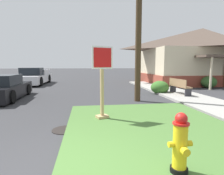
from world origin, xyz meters
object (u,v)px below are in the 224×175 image
(parked_sedan_black, at_px, (2,89))
(manhole_cover, at_px, (65,130))
(utility_pole, at_px, (139,2))
(pickup_truck_white, at_px, (34,77))
(street_bench, at_px, (179,86))
(fire_hydrant, at_px, (180,145))
(stop_sign, at_px, (102,84))

(parked_sedan_black, bearing_deg, manhole_cover, -54.05)
(utility_pole, bearing_deg, pickup_truck_white, 129.17)
(utility_pole, bearing_deg, manhole_cover, -129.90)
(manhole_cover, bearing_deg, pickup_truck_white, 107.90)
(parked_sedan_black, relative_size, street_bench, 2.49)
(manhole_cover, bearing_deg, parked_sedan_black, 125.95)
(parked_sedan_black, distance_m, pickup_truck_white, 7.19)
(fire_hydrant, bearing_deg, manhole_cover, 129.86)
(fire_hydrant, distance_m, street_bench, 7.98)
(street_bench, bearing_deg, fire_hydrant, -117.65)
(manhole_cover, distance_m, street_bench, 7.40)
(stop_sign, xyz_separation_m, manhole_cover, (-1.08, -0.74, -1.14))
(pickup_truck_white, bearing_deg, parked_sedan_black, -87.65)
(parked_sedan_black, xyz_separation_m, street_bench, (9.37, -0.38, 0.05))
(pickup_truck_white, height_order, street_bench, pickup_truck_white)
(manhole_cover, relative_size, utility_pole, 0.08)
(fire_hydrant, xyz_separation_m, pickup_truck_white, (-5.96, 14.63, 0.08))
(fire_hydrant, relative_size, parked_sedan_black, 0.23)
(pickup_truck_white, xyz_separation_m, street_bench, (9.66, -7.56, -0.02))
(stop_sign, bearing_deg, utility_pole, 55.90)
(street_bench, relative_size, utility_pole, 0.19)
(street_bench, bearing_deg, manhole_cover, -140.86)
(fire_hydrant, bearing_deg, street_bench, 62.35)
(fire_hydrant, distance_m, stop_sign, 3.35)
(fire_hydrant, distance_m, pickup_truck_white, 15.80)
(manhole_cover, distance_m, parked_sedan_black, 6.24)
(manhole_cover, bearing_deg, street_bench, 39.14)
(street_bench, xyz_separation_m, utility_pole, (-2.68, -1.01, 3.99))
(street_bench, bearing_deg, parked_sedan_black, 177.67)
(manhole_cover, xyz_separation_m, parked_sedan_black, (-3.65, 5.03, 0.53))
(stop_sign, relative_size, pickup_truck_white, 0.43)
(parked_sedan_black, height_order, utility_pole, utility_pole)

